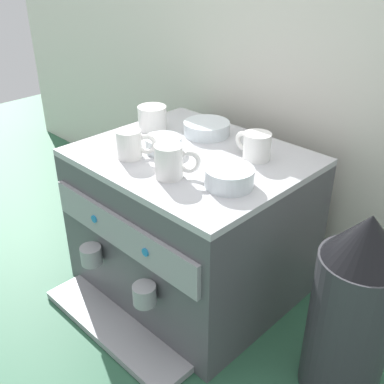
{
  "coord_description": "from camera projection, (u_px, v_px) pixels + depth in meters",
  "views": [
    {
      "loc": [
        0.77,
        -0.77,
        0.92
      ],
      "look_at": [
        0.0,
        0.0,
        0.31
      ],
      "focal_mm": 43.46,
      "sensor_mm": 36.0,
      "label": 1
    }
  ],
  "objects": [
    {
      "name": "ceramic_bowl_2",
      "position": [
        229.0,
        178.0,
        1.03
      ],
      "size": [
        0.11,
        0.11,
        0.04
      ],
      "color": "silver",
      "rests_on": "espresso_machine"
    },
    {
      "name": "ceramic_bowl_1",
      "position": [
        207.0,
        129.0,
        1.3
      ],
      "size": [
        0.13,
        0.13,
        0.04
      ],
      "color": "silver",
      "rests_on": "espresso_machine"
    },
    {
      "name": "ceramic_cup_3",
      "position": [
        171.0,
        162.0,
        1.06
      ],
      "size": [
        0.09,
        0.09,
        0.08
      ],
      "color": "white",
      "rests_on": "espresso_machine"
    },
    {
      "name": "ground_plane",
      "position": [
        192.0,
        281.0,
        1.4
      ],
      "size": [
        4.0,
        4.0,
        0.0
      ],
      "primitive_type": "plane",
      "color": "#28563D"
    },
    {
      "name": "ceramic_cup_1",
      "position": [
        152.0,
        117.0,
        1.33
      ],
      "size": [
        0.11,
        0.09,
        0.07
      ],
      "color": "white",
      "rests_on": "espresso_machine"
    },
    {
      "name": "ceramic_cup_0",
      "position": [
        256.0,
        146.0,
        1.15
      ],
      "size": [
        0.11,
        0.07,
        0.07
      ],
      "color": "white",
      "rests_on": "espresso_machine"
    },
    {
      "name": "ceramic_cup_2",
      "position": [
        131.0,
        144.0,
        1.16
      ],
      "size": [
        0.09,
        0.08,
        0.07
      ],
      "color": "white",
      "rests_on": "espresso_machine"
    },
    {
      "name": "milk_pitcher",
      "position": [
        111.0,
        211.0,
        1.6
      ],
      "size": [
        0.1,
        0.1,
        0.16
      ],
      "primitive_type": "cylinder",
      "color": "#B7B7BC",
      "rests_on": "ground_plane"
    },
    {
      "name": "coffee_grinder",
      "position": [
        352.0,
        309.0,
        0.97
      ],
      "size": [
        0.18,
        0.18,
        0.46
      ],
      "color": "#333338",
      "rests_on": "ground_plane"
    },
    {
      "name": "tiled_backsplash_wall",
      "position": [
        272.0,
        101.0,
        1.37
      ],
      "size": [
        2.8,
        0.03,
        0.96
      ],
      "primitive_type": "cube",
      "color": "silver",
      "rests_on": "ground_plane"
    },
    {
      "name": "ceramic_bowl_0",
      "position": [
        163.0,
        144.0,
        1.2
      ],
      "size": [
        0.1,
        0.1,
        0.04
      ],
      "color": "silver",
      "rests_on": "espresso_machine"
    },
    {
      "name": "espresso_machine",
      "position": [
        191.0,
        223.0,
        1.29
      ],
      "size": [
        0.56,
        0.58,
        0.42
      ],
      "color": "#4C4C51",
      "rests_on": "ground_plane"
    }
  ]
}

